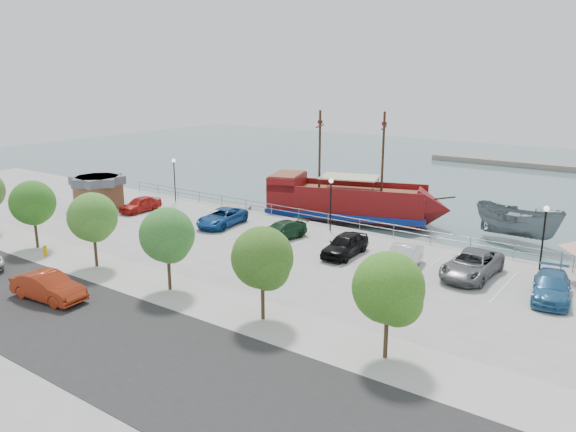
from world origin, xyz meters
The scene contains 28 objects.
ground centered at (0.00, 0.00, -1.00)m, with size 160.00×160.00×0.00m, color slate.
street centered at (0.00, -16.00, 0.01)m, with size 100.00×8.00×0.04m, color black.
sidewalk centered at (0.00, -10.00, 0.01)m, with size 100.00×4.00×0.05m, color #B0AEA5.
seawall_railing centered at (0.00, 7.80, 0.53)m, with size 50.00×0.06×1.00m.
far_shore centered at (10.00, 55.00, -0.60)m, with size 40.00×3.00×0.80m, color gray.
pirate_ship centered at (-1.04, 13.42, 0.78)m, with size 17.12×9.42×10.61m.
patrol_boat centered at (12.37, 15.42, 0.44)m, with size 2.80×7.44×2.88m, color slate.
dock_west centered at (-15.22, 9.20, -0.80)m, with size 7.05×2.01×0.40m, color gray.
dock_mid centered at (8.57, 9.20, -0.82)m, with size 6.34×1.81×0.36m, color slate.
dock_east centered at (15.92, 9.20, -0.82)m, with size 6.45×1.84×0.37m, color slate.
shed centered at (-21.60, 0.21, 1.65)m, with size 4.07×4.07×3.09m.
street_sedan centered at (-5.46, -15.01, 0.78)m, with size 1.66×4.76×1.57m, color #A02D13.
fire_hydrant centered at (-12.68, -10.80, 0.44)m, with size 0.28×0.28×0.81m.
lamp_post_left centered at (-18.00, 6.50, 2.94)m, with size 0.36×0.36×4.28m.
lamp_post_mid centered at (0.00, 6.50, 2.94)m, with size 0.36×0.36×4.28m.
lamp_post_right centered at (16.00, 6.50, 2.94)m, with size 0.36×0.36×4.28m.
tree_b centered at (-14.85, -10.07, 3.30)m, with size 3.30×3.20×5.00m.
tree_c centered at (-7.85, -10.07, 3.30)m, with size 3.30×3.20×5.00m.
tree_d centered at (-0.85, -10.07, 3.30)m, with size 3.30×3.20×5.00m.
tree_e centered at (6.15, -10.07, 3.30)m, with size 3.30×3.20×5.00m.
tree_f centered at (13.15, -10.07, 3.30)m, with size 3.30×3.20×5.00m.
parked_car_a centered at (-17.54, 1.72, 0.70)m, with size 1.66×4.12×1.40m, color red.
parked_car_c centered at (-8.12, 2.45, 0.72)m, with size 2.38×5.16×1.43m, color navy.
parked_car_d centered at (-1.78, 2.15, 0.67)m, with size 1.88×4.62×1.34m, color #16381E.
parked_car_e centered at (4.19, 1.62, 0.79)m, with size 1.88×4.66×1.59m, color black.
parked_car_f centered at (8.70, 1.32, 0.77)m, with size 1.63×4.69×1.54m, color silver.
parked_car_g centered at (12.77, 2.64, 0.79)m, with size 2.63×5.70×1.58m, color slate.
parked_car_h centered at (17.60, 1.71, 0.71)m, with size 1.99×4.90×1.42m, color #296292.
Camera 1 is at (22.80, -31.18, 12.56)m, focal length 35.00 mm.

